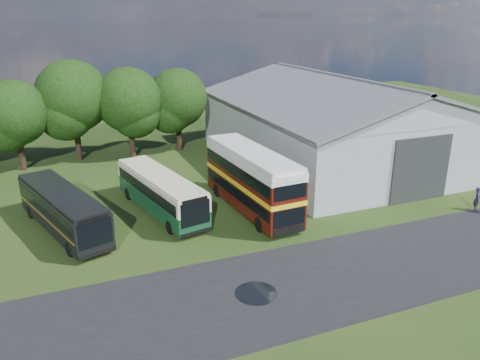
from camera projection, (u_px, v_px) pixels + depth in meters
name	position (u px, v px, depth m)	size (l,w,h in m)	color
ground	(259.00, 261.00, 26.91)	(120.00, 120.00, 0.00)	#1A3310
asphalt_road	(332.00, 276.00, 25.36)	(60.00, 8.00, 0.02)	black
puddle	(256.00, 294.00, 23.76)	(2.20, 2.20, 0.01)	black
storage_shed	(333.00, 117.00, 44.81)	(18.80, 24.80, 8.15)	gray
tree_left_b	(15.00, 113.00, 41.07)	(5.78, 5.78, 8.16)	black
tree_mid	(73.00, 96.00, 43.67)	(6.80, 6.80, 9.60)	black
tree_right_a	(129.00, 100.00, 44.74)	(6.26, 6.26, 8.83)	black
tree_right_b	(177.00, 98.00, 47.30)	(5.98, 5.98, 8.45)	black
shrub_front	(295.00, 209.00, 34.14)	(1.70, 1.70, 1.70)	#194714
shrub_mid	(282.00, 199.00, 35.89)	(1.60, 1.60, 1.60)	#194714
shrub_back	(271.00, 191.00, 37.63)	(1.80, 1.80, 1.80)	#194714
bus_green_single	(160.00, 192.00, 33.12)	(4.44, 10.56, 2.84)	black
bus_maroon_double	(252.00, 181.00, 33.26)	(3.30, 10.57, 4.48)	black
bus_dark_single	(63.00, 210.00, 30.17)	(5.38, 10.43, 2.81)	black
visitor_a	(477.00, 199.00, 33.60)	(0.64, 0.42, 1.75)	#1F1B3D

